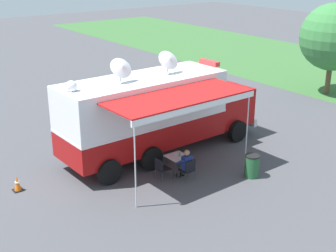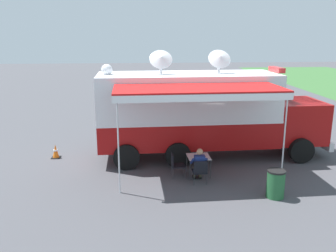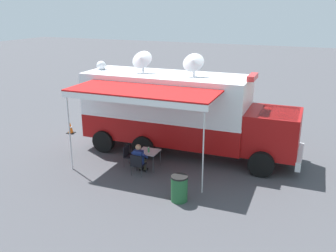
% 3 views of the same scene
% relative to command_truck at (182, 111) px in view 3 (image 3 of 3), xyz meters
% --- Properties ---
extents(ground_plane, '(100.00, 100.00, 0.00)m').
position_rel_command_truck_xyz_m(ground_plane, '(-0.01, -0.75, -1.95)').
color(ground_plane, '#47474C').
extents(lot_stripe, '(0.24, 4.80, 0.01)m').
position_rel_command_truck_xyz_m(lot_stripe, '(-2.32, 2.11, -1.94)').
color(lot_stripe, silver).
rests_on(lot_stripe, ground).
extents(command_truck, '(5.05, 9.55, 4.53)m').
position_rel_command_truck_xyz_m(command_truck, '(0.00, 0.00, 0.00)').
color(command_truck, '#9E0F0F').
rests_on(command_truck, ground).
extents(folding_table, '(0.82, 0.82, 0.73)m').
position_rel_command_truck_xyz_m(folding_table, '(2.11, -0.60, -1.27)').
color(folding_table, silver).
rests_on(folding_table, ground).
extents(water_bottle, '(0.07, 0.07, 0.22)m').
position_rel_command_truck_xyz_m(water_bottle, '(2.20, -0.54, -1.11)').
color(water_bottle, '#3F9959').
rests_on(water_bottle, folding_table).
extents(folding_chair_at_table, '(0.49, 0.49, 0.87)m').
position_rel_command_truck_xyz_m(folding_chair_at_table, '(2.91, -0.68, -1.43)').
color(folding_chair_at_table, black).
rests_on(folding_chair_at_table, ground).
extents(folding_chair_beside_table, '(0.49, 0.49, 0.87)m').
position_rel_command_truck_xyz_m(folding_chair_beside_table, '(2.21, -1.45, -1.43)').
color(folding_chair_beside_table, black).
rests_on(folding_chair_beside_table, ground).
extents(seated_responder, '(0.67, 0.56, 1.25)m').
position_rel_command_truck_xyz_m(seated_responder, '(2.72, -0.68, -1.30)').
color(seated_responder, navy).
rests_on(seated_responder, ground).
extents(trash_bin, '(0.57, 0.57, 0.91)m').
position_rel_command_truck_xyz_m(trash_bin, '(4.13, 1.54, -1.49)').
color(trash_bin, '#235B33').
rests_on(trash_bin, ground).
extents(traffic_cone, '(0.36, 0.36, 0.58)m').
position_rel_command_truck_xyz_m(traffic_cone, '(-0.24, -6.23, -1.67)').
color(traffic_cone, black).
rests_on(traffic_cone, ground).
extents(car_behind_truck, '(2.23, 4.31, 1.76)m').
position_rel_command_truck_xyz_m(car_behind_truck, '(-5.38, 0.95, -1.07)').
color(car_behind_truck, '#2D2D33').
rests_on(car_behind_truck, ground).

